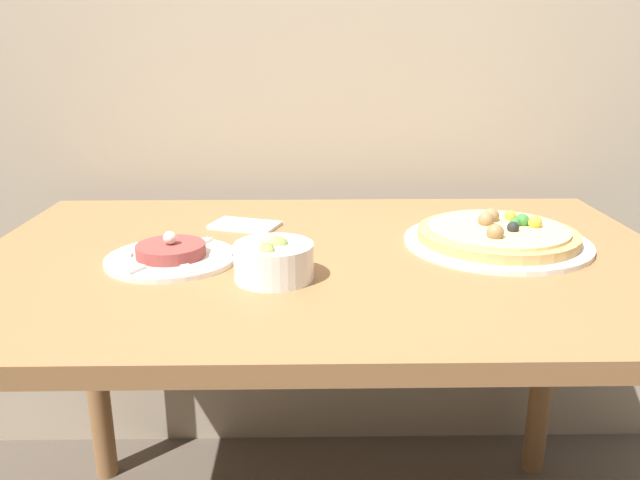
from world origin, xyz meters
TOP-DOWN VIEW (x-y plane):
  - dining_table at (0.00, 0.44)m, footprint 1.34×0.88m
  - pizza_plate at (0.35, 0.49)m, footprint 0.37×0.37m
  - tartare_plate at (-0.29, 0.40)m, footprint 0.24×0.24m
  - small_bowl at (-0.09, 0.30)m, footprint 0.14×0.14m
  - napkin at (-0.17, 0.62)m, footprint 0.16×0.13m

SIDE VIEW (x-z plane):
  - dining_table at x=0.00m, z-range 0.29..1.08m
  - napkin at x=-0.17m, z-range 0.79..0.80m
  - tartare_plate at x=-0.29m, z-range 0.77..0.83m
  - pizza_plate at x=0.35m, z-range 0.77..0.84m
  - small_bowl at x=-0.09m, z-range 0.78..0.86m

